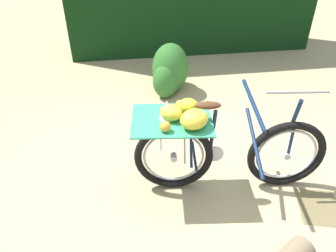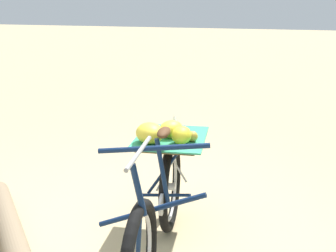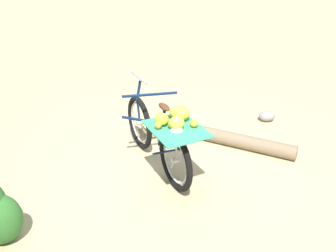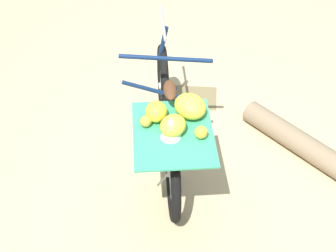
# 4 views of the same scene
# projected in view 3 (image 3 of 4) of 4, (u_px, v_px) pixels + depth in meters

# --- Properties ---
(ground_plane) EXTENTS (60.00, 60.00, 0.00)m
(ground_plane) POSITION_uv_depth(u_px,v_px,m) (154.00, 175.00, 4.57)
(ground_plane) COLOR tan
(bicycle) EXTENTS (0.79, 1.80, 1.03)m
(bicycle) POSITION_uv_depth(u_px,v_px,m) (160.00, 135.00, 4.46)
(bicycle) COLOR black
(bicycle) RESTS_ON ground_plane
(fallen_log) EXTENTS (1.20, 1.15, 0.20)m
(fallen_log) POSITION_uv_depth(u_px,v_px,m) (242.00, 141.00, 5.11)
(fallen_log) COLOR #7F6B51
(fallen_log) RESTS_ON ground_plane
(path_stone) EXTENTS (0.26, 0.22, 0.16)m
(path_stone) POSITION_uv_depth(u_px,v_px,m) (267.00, 116.00, 5.87)
(path_stone) COLOR gray
(path_stone) RESTS_ON ground_plane
(leaf_litter_patch) EXTENTS (0.44, 0.36, 0.01)m
(leaf_litter_patch) POSITION_uv_depth(u_px,v_px,m) (153.00, 133.00, 5.53)
(leaf_litter_patch) COLOR olive
(leaf_litter_patch) RESTS_ON ground_plane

